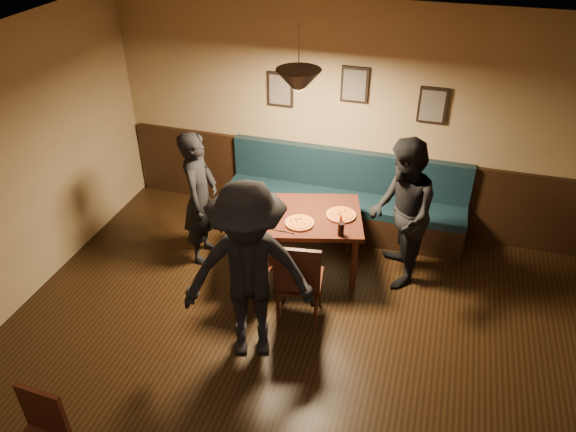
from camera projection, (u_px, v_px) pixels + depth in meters
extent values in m
plane|color=silver|center=(248.00, 126.00, 3.00)|extent=(7.00, 7.00, 0.00)
plane|color=#8C704F|center=(353.00, 120.00, 6.58)|extent=(6.00, 0.00, 6.00)
cube|color=black|center=(348.00, 186.00, 7.04)|extent=(5.88, 0.06, 1.00)
cube|color=black|center=(280.00, 89.00, 6.60)|extent=(0.32, 0.04, 0.42)
cube|color=black|center=(355.00, 85.00, 6.31)|extent=(0.32, 0.04, 0.42)
cube|color=black|center=(432.00, 105.00, 6.17)|extent=(0.32, 0.04, 0.42)
cone|color=black|center=(299.00, 82.00, 5.20)|extent=(0.44, 0.44, 0.25)
cube|color=#32160E|center=(297.00, 242.00, 6.22)|extent=(1.59, 1.24, 0.75)
imported|color=black|center=(200.00, 198.00, 6.20)|extent=(0.45, 0.63, 1.62)
imported|color=black|center=(401.00, 214.00, 5.83)|extent=(0.83, 0.96, 1.71)
imported|color=black|center=(249.00, 275.00, 4.88)|extent=(1.34, 1.02, 1.85)
cylinder|color=#C57425|center=(265.00, 203.00, 6.17)|extent=(0.49, 0.49, 0.04)
cylinder|color=orange|center=(300.00, 223.00, 5.85)|extent=(0.37, 0.37, 0.04)
cylinder|color=orange|center=(341.00, 215.00, 5.98)|extent=(0.40, 0.40, 0.04)
cylinder|color=black|center=(341.00, 229.00, 5.65)|extent=(0.09, 0.09, 0.15)
cylinder|color=#A91405|center=(341.00, 219.00, 5.83)|extent=(0.03, 0.03, 0.12)
cube|color=#1B6724|center=(252.00, 196.00, 6.34)|extent=(0.16, 0.16, 0.01)
cube|color=#1C6C37|center=(245.00, 219.00, 5.93)|extent=(0.18, 0.18, 0.01)
cube|color=silver|center=(282.00, 232.00, 5.74)|extent=(0.17, 0.03, 0.00)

